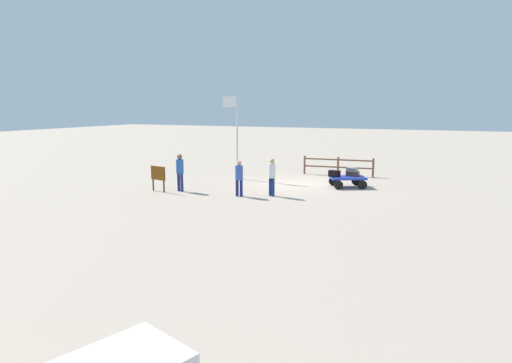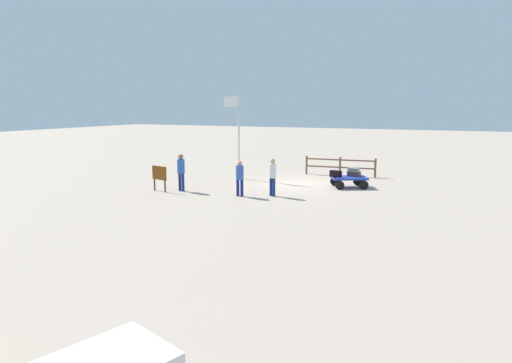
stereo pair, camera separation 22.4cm
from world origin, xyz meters
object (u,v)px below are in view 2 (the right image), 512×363
Objects in this scene: luggage_cart at (348,180)px; suitcase_maroon at (354,172)px; worker_lead at (240,176)px; suitcase_olive at (354,174)px; suitcase_dark at (336,174)px; worker_supervisor at (181,169)px; worker_trailing at (272,174)px; signboard at (159,175)px; flagpole at (237,129)px.

suitcase_maroon reaches higher than luggage_cart.
suitcase_maroon is 0.36× the size of worker_lead.
suitcase_maroon reaches higher than suitcase_olive.
worker_lead reaches higher than suitcase_dark.
suitcase_maroon is at bearing -145.88° from worker_supervisor.
suitcase_dark is at bearing -122.07° from worker_trailing.
suitcase_olive is 0.54× the size of signboard.
worker_trailing is (2.80, 4.25, 0.27)m from suitcase_maroon.
luggage_cart is 0.44× the size of flagpole.
worker_lead is 4.10m from signboard.
worker_lead is 1.49m from worker_trailing.
luggage_cart is 4.54m from worker_trailing.
suitcase_dark is at bearing -130.91° from worker_lead.
suitcase_dark is 8.76m from signboard.
suitcase_dark is at bearing 52.08° from suitcase_maroon.
worker_trailing is at bearing 52.86° from suitcase_olive.
worker_supervisor reaches higher than suitcase_dark.
worker_supervisor is 1.08m from signboard.
luggage_cart is 0.73m from suitcase_dark.
luggage_cart is at bearing -149.24° from signboard.
worker_lead is 1.33× the size of signboard.
suitcase_dark is 3.95m from worker_trailing.
signboard is at bearing 30.76° from luggage_cart.
suitcase_olive is 9.73m from signboard.
luggage_cart is 9.43m from signboard.
suitcase_olive is 6.19m from worker_lead.
flagpole is at bearing -4.82° from suitcase_dark.
suitcase_olive is 0.37× the size of worker_supervisor.
worker_supervisor is at bearing 1.10° from worker_lead.
worker_trailing reaches higher than luggage_cart.
worker_trailing is at bearing 53.33° from luggage_cart.
worker_lead is at bearing 46.43° from luggage_cart.
signboard reaches higher than suitcase_olive.
suitcase_olive is at bearing -179.87° from flagpole.
suitcase_maroon is at bearing -123.40° from worker_trailing.
suitcase_dark is 0.13× the size of flagpole.
suitcase_olive is at bearing -133.95° from luggage_cart.
suitcase_dark is 1.03× the size of suitcase_maroon.
worker_trailing is 1.41× the size of signboard.
worker_trailing is at bearing -167.44° from signboard.
luggage_cart is 0.72m from suitcase_maroon.
suitcase_olive is 0.41× the size of worker_lead.
suitcase_maroon is at bearing -176.34° from flagpole.
suitcase_dark is at bearing 31.68° from suitcase_olive.
suitcase_olive is at bearing -127.14° from worker_trailing.
suitcase_dark is at bearing 175.18° from flagpole.
suitcase_maroon is 0.12× the size of flagpole.
suitcase_olive is at bearing -148.75° from signboard.
signboard is at bearing 31.20° from suitcase_dark.
worker_trailing is 0.37× the size of flagpole.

